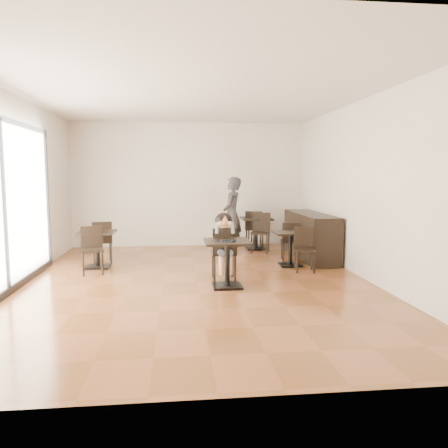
{
  "coord_description": "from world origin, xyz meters",
  "views": [
    {
      "loc": [
        -0.33,
        -7.43,
        1.85
      ],
      "look_at": [
        0.49,
        0.11,
        1.0
      ],
      "focal_mm": 35.0,
      "sensor_mm": 36.0,
      "label": 1
    }
  ],
  "objects": [
    {
      "name": "floor",
      "position": [
        0.0,
        0.0,
        0.0
      ],
      "size": [
        6.0,
        8.0,
        0.01
      ],
      "primitive_type": "cube",
      "color": "brown",
      "rests_on": "ground"
    },
    {
      "name": "ceiling",
      "position": [
        0.0,
        0.0,
        3.2
      ],
      "size": [
        6.0,
        8.0,
        0.01
      ],
      "primitive_type": "cube",
      "color": "silver",
      "rests_on": "floor"
    },
    {
      "name": "wall_back",
      "position": [
        0.0,
        4.0,
        1.6
      ],
      "size": [
        6.0,
        0.01,
        3.2
      ],
      "primitive_type": "cube",
      "color": "silver",
      "rests_on": "floor"
    },
    {
      "name": "wall_front",
      "position": [
        0.0,
        -4.0,
        1.6
      ],
      "size": [
        6.0,
        0.01,
        3.2
      ],
      "primitive_type": "cube",
      "color": "silver",
      "rests_on": "floor"
    },
    {
      "name": "wall_left",
      "position": [
        -3.0,
        0.0,
        1.6
      ],
      "size": [
        0.01,
        8.0,
        3.2
      ],
      "primitive_type": "cube",
      "color": "silver",
      "rests_on": "floor"
    },
    {
      "name": "wall_right",
      "position": [
        3.0,
        0.0,
        1.6
      ],
      "size": [
        0.01,
        8.0,
        3.2
      ],
      "primitive_type": "cube",
      "color": "silver",
      "rests_on": "floor"
    },
    {
      "name": "storefront_window",
      "position": [
        -2.97,
        -0.5,
        1.4
      ],
      "size": [
        0.04,
        4.5,
        2.6
      ],
      "primitive_type": "cube",
      "color": "white",
      "rests_on": "floor"
    },
    {
      "name": "child_table",
      "position": [
        0.49,
        -0.39,
        0.39
      ],
      "size": [
        0.74,
        0.74,
        0.78
      ],
      "primitive_type": null,
      "color": "black",
      "rests_on": "floor"
    },
    {
      "name": "child_chair",
      "position": [
        0.49,
        0.16,
        0.47
      ],
      "size": [
        0.42,
        0.42,
        0.94
      ],
      "primitive_type": null,
      "rotation": [
        0.0,
        0.0,
        3.14
      ],
      "color": "black",
      "rests_on": "floor"
    },
    {
      "name": "child",
      "position": [
        0.49,
        0.16,
        0.59
      ],
      "size": [
        0.42,
        0.59,
        1.19
      ],
      "primitive_type": null,
      "color": "slate",
      "rests_on": "child_chair"
    },
    {
      "name": "plate",
      "position": [
        0.49,
        -0.49,
        0.79
      ],
      "size": [
        0.26,
        0.26,
        0.02
      ],
      "primitive_type": "cylinder",
      "color": "black",
      "rests_on": "child_table"
    },
    {
      "name": "pizza_slice",
      "position": [
        0.49,
        -0.03,
        1.03
      ],
      "size": [
        0.28,
        0.21,
        0.06
      ],
      "primitive_type": null,
      "color": "#E0C877",
      "rests_on": "child"
    },
    {
      "name": "adult_patron",
      "position": [
        1.0,
        2.99,
        0.9
      ],
      "size": [
        0.62,
        0.76,
        1.81
      ],
      "primitive_type": "imported",
      "rotation": [
        0.0,
        0.0,
        -1.9
      ],
      "color": "#3B3A3F",
      "rests_on": "floor"
    },
    {
      "name": "cafe_table_mid",
      "position": [
        1.97,
        1.17,
        0.35
      ],
      "size": [
        0.75,
        0.75,
        0.7
      ],
      "primitive_type": null,
      "rotation": [
        0.0,
        0.0,
        -0.15
      ],
      "color": "black",
      "rests_on": "floor"
    },
    {
      "name": "cafe_table_left",
      "position": [
        -1.92,
        1.41,
        0.37
      ],
      "size": [
        0.82,
        0.82,
        0.74
      ],
      "primitive_type": null,
      "rotation": [
        0.0,
        0.0,
        0.2
      ],
      "color": "black",
      "rests_on": "floor"
    },
    {
      "name": "cafe_table_back",
      "position": [
        1.65,
        3.29,
        0.39
      ],
      "size": [
        0.95,
        0.95,
        0.79
      ],
      "primitive_type": null,
      "rotation": [
        0.0,
        0.0,
        -0.33
      ],
      "color": "black",
      "rests_on": "floor"
    },
    {
      "name": "chair_mid_a",
      "position": [
        2.11,
        1.72,
        0.42
      ],
      "size": [
        0.43,
        0.43,
        0.84
      ],
      "primitive_type": null,
      "rotation": [
        0.0,
        0.0,
        3.0
      ],
      "color": "black",
      "rests_on": "floor"
    },
    {
      "name": "chair_mid_b",
      "position": [
        2.11,
        0.62,
        0.42
      ],
      "size": [
        0.43,
        0.43,
        0.84
      ],
      "primitive_type": null,
      "rotation": [
        0.0,
        0.0,
        -0.15
      ],
      "color": "black",
      "rests_on": "floor"
    },
    {
      "name": "chair_left_a",
      "position": [
        -1.92,
        1.96,
        0.44
      ],
      "size": [
        0.47,
        0.47,
        0.89
      ],
      "primitive_type": null,
      "rotation": [
        0.0,
        0.0,
        3.35
      ],
      "color": "black",
      "rests_on": "floor"
    },
    {
      "name": "chair_left_b",
      "position": [
        -1.92,
        0.86,
        0.44
      ],
      "size": [
        0.47,
        0.47,
        0.89
      ],
      "primitive_type": null,
      "rotation": [
        0.0,
        0.0,
        0.2
      ],
      "color": "black",
      "rests_on": "floor"
    },
    {
      "name": "chair_back_a",
      "position": [
        1.65,
        3.5,
        0.47
      ],
      "size": [
        0.54,
        0.54,
        0.95
      ],
      "primitive_type": null,
      "rotation": [
        0.0,
        0.0,
        2.81
      ],
      "color": "black",
      "rests_on": "floor"
    },
    {
      "name": "chair_back_b",
      "position": [
        1.65,
        2.74,
        0.47
      ],
      "size": [
        0.54,
        0.54,
        0.95
      ],
      "primitive_type": null,
      "rotation": [
        0.0,
        0.0,
        -0.33
      ],
      "color": "black",
      "rests_on": "floor"
    },
    {
      "name": "service_counter",
      "position": [
        2.65,
        2.0,
        0.5
      ],
      "size": [
        0.6,
        2.4,
        1.0
      ],
      "primitive_type": "cube",
      "color": "black",
      "rests_on": "floor"
    }
  ]
}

